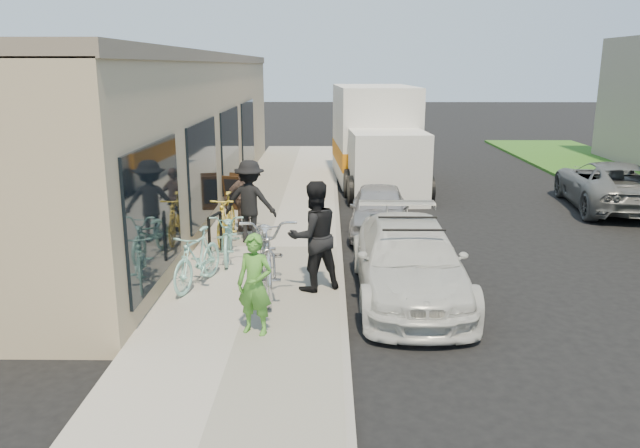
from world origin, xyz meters
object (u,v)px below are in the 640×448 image
object	(u,v)px
moving_truck	(376,142)
tandem_bike	(267,250)
sedan_white	(409,261)
cruiser_bike_a	(197,258)
woman_rider	(255,284)
man_standing	(314,236)
sedan_silver	(379,209)
far_car_gray	(610,185)
bystander_b	(243,199)
bike_rack	(215,231)
sandwich_board	(236,192)
cruiser_bike_c	(226,218)
cruiser_bike_b	(229,234)
bystander_a	(250,201)

from	to	relation	value
moving_truck	tandem_bike	distance (m)	10.80
sedan_white	cruiser_bike_a	distance (m)	3.65
tandem_bike	woman_rider	xyz separation A→B (m)	(-0.00, -1.85, 0.05)
tandem_bike	man_standing	xyz separation A→B (m)	(0.79, -0.01, 0.26)
sedan_silver	far_car_gray	world-z (taller)	far_car_gray
moving_truck	bystander_b	bearing A→B (deg)	-122.16
bike_rack	sandwich_board	size ratio (longest dim) A/B	0.94
moving_truck	bystander_b	size ratio (longest dim) A/B	4.58
man_standing	cruiser_bike_a	xyz separation A→B (m)	(-2.02, 0.12, -0.44)
sedan_silver	tandem_bike	distance (m)	4.82
sedan_silver	tandem_bike	size ratio (longest dim) A/B	1.29
cruiser_bike_c	cruiser_bike_a	bearing A→B (deg)	-87.83
sedan_silver	cruiser_bike_b	world-z (taller)	sedan_silver
bike_rack	cruiser_bike_a	bearing A→B (deg)	-90.24
moving_truck	bike_rack	bearing A→B (deg)	-117.50
far_car_gray	man_standing	bearing A→B (deg)	48.13
tandem_bike	man_standing	distance (m)	0.83
sedan_white	bystander_a	world-z (taller)	bystander_a
cruiser_bike_a	bystander_b	world-z (taller)	bystander_b
bike_rack	moving_truck	size ratio (longest dim) A/B	0.13
bike_rack	cruiser_bike_c	size ratio (longest dim) A/B	0.51
sedan_silver	cruiser_bike_a	bearing A→B (deg)	-125.37
cruiser_bike_b	sedan_silver	bearing A→B (deg)	32.54
moving_truck	tandem_bike	size ratio (longest dim) A/B	2.57
tandem_bike	woman_rider	world-z (taller)	woman_rider
moving_truck	man_standing	bearing A→B (deg)	-103.44
tandem_bike	woman_rider	size ratio (longest dim) A/B	1.78
moving_truck	sandwich_board	bearing A→B (deg)	-136.08
woman_rider	cruiser_bike_c	xyz separation A→B (m)	(-1.18, 4.81, -0.21)
far_car_gray	cruiser_bike_b	xyz separation A→B (m)	(-9.83, -5.26, -0.03)
moving_truck	bystander_a	size ratio (longest dim) A/B	3.75
man_standing	cruiser_bike_c	world-z (taller)	man_standing
bystander_b	cruiser_bike_c	bearing A→B (deg)	-125.23
far_car_gray	cruiser_bike_a	world-z (taller)	far_car_gray
sedan_silver	man_standing	size ratio (longest dim) A/B	1.79
sedan_silver	bystander_a	bearing A→B (deg)	-151.38
cruiser_bike_a	moving_truck	bearing A→B (deg)	85.93
cruiser_bike_a	sandwich_board	bearing A→B (deg)	108.08
sedan_white	sedan_silver	world-z (taller)	sedan_white
cruiser_bike_a	cruiser_bike_c	bearing A→B (deg)	105.43
moving_truck	bystander_a	bearing A→B (deg)	-117.12
tandem_bike	cruiser_bike_a	distance (m)	1.24
tandem_bike	man_standing	world-z (taller)	man_standing
sedan_white	cruiser_bike_a	xyz separation A→B (m)	(-3.65, 0.08, 0.00)
far_car_gray	cruiser_bike_a	xyz separation A→B (m)	(-10.12, -6.90, -0.01)
bike_rack	bystander_a	distance (m)	1.33
sedan_white	woman_rider	size ratio (longest dim) A/B	3.04
cruiser_bike_a	bike_rack	bearing A→B (deg)	106.09
cruiser_bike_a	cruiser_bike_b	size ratio (longest dim) A/B	0.90
sedan_silver	bystander_b	distance (m)	3.22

